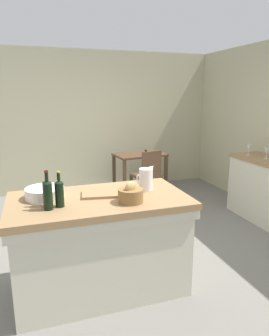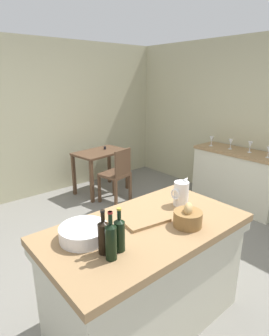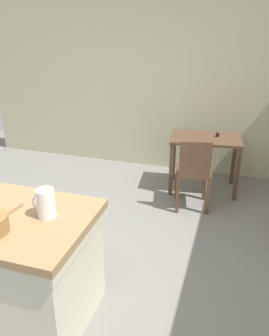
{
  "view_description": "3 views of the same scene",
  "coord_description": "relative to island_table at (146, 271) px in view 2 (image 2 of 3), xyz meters",
  "views": [
    {
      "loc": [
        -0.89,
        -3.25,
        1.8
      ],
      "look_at": [
        0.3,
        0.34,
        0.9
      ],
      "focal_mm": 32.81,
      "sensor_mm": 36.0,
      "label": 1
    },
    {
      "loc": [
        -1.65,
        -2.05,
        1.96
      ],
      "look_at": [
        0.38,
        0.35,
        0.95
      ],
      "focal_mm": 29.77,
      "sensor_mm": 36.0,
      "label": 2
    },
    {
      "loc": [
        1.33,
        -2.45,
        2.22
      ],
      "look_at": [
        0.4,
        0.54,
        0.84
      ],
      "focal_mm": 37.35,
      "sensor_mm": 36.0,
      "label": 3
    }
  ],
  "objects": [
    {
      "name": "wine_bottle_dark",
      "position": [
        -0.35,
        -0.13,
        0.54
      ],
      "size": [
        0.07,
        0.07,
        0.3
      ],
      "color": "black",
      "rests_on": "island_table"
    },
    {
      "name": "wooden_chair",
      "position": [
        1.24,
        2.05,
        0.02
      ],
      "size": [
        0.48,
        0.48,
        0.92
      ],
      "color": "#513826",
      "rests_on": "ground"
    },
    {
      "name": "wine_bottle_amber",
      "position": [
        -0.44,
        -0.09,
        0.54
      ],
      "size": [
        0.07,
        0.07,
        0.3
      ],
      "color": "black",
      "rests_on": "island_table"
    },
    {
      "name": "wine_glass_middle",
      "position": [
        2.62,
        0.91,
        0.53
      ],
      "size": [
        0.07,
        0.07,
        0.16
      ],
      "color": "white",
      "rests_on": "side_cabinet"
    },
    {
      "name": "wall_back",
      "position": [
        0.37,
        3.27,
        0.81
      ],
      "size": [
        5.32,
        0.12,
        2.6
      ],
      "primitive_type": "cube",
      "color": "#B7B28E",
      "rests_on": "ground"
    },
    {
      "name": "wash_bowl",
      "position": [
        -0.46,
        0.14,
        0.46
      ],
      "size": [
        0.34,
        0.34,
        0.1
      ],
      "primitive_type": "cylinder",
      "color": "white",
      "rests_on": "island_table"
    },
    {
      "name": "island_table",
      "position": [
        0.0,
        0.0,
        0.0
      ],
      "size": [
        1.59,
        0.87,
        0.9
      ],
      "color": "#99754C",
      "rests_on": "ground"
    },
    {
      "name": "cutting_board",
      "position": [
        0.03,
        0.06,
        0.43
      ],
      "size": [
        0.38,
        0.29,
        0.02
      ],
      "primitive_type": "cube",
      "rotation": [
        0.0,
        0.0,
        -0.16
      ],
      "color": "#99754C",
      "rests_on": "island_table"
    },
    {
      "name": "writing_desk",
      "position": [
        1.31,
        2.62,
        0.14
      ],
      "size": [
        0.96,
        0.67,
        0.8
      ],
      "color": "#513826",
      "rests_on": "ground"
    },
    {
      "name": "wall_right",
      "position": [
        2.97,
        0.67,
        0.81
      ],
      "size": [
        0.12,
        5.2,
        2.6
      ],
      "primitive_type": "cube",
      "color": "#B7B28E",
      "rests_on": "ground"
    },
    {
      "name": "wine_glass_right",
      "position": [
        2.57,
        1.24,
        0.53
      ],
      "size": [
        0.07,
        0.07,
        0.16
      ],
      "color": "white",
      "rests_on": "side_cabinet"
    },
    {
      "name": "wine_glass_left",
      "position": [
        2.65,
        0.61,
        0.53
      ],
      "size": [
        0.07,
        0.07,
        0.17
      ],
      "color": "white",
      "rests_on": "side_cabinet"
    },
    {
      "name": "ground_plane",
      "position": [
        0.37,
        0.67,
        -0.49
      ],
      "size": [
        6.76,
        6.76,
        0.0
      ],
      "primitive_type": "plane",
      "color": "slate"
    },
    {
      "name": "wine_glass_far_left",
      "position": [
        2.58,
        0.3,
        0.52
      ],
      "size": [
        0.07,
        0.07,
        0.15
      ],
      "color": "white",
      "rests_on": "side_cabinet"
    },
    {
      "name": "wine_bottle_green",
      "position": [
        -0.44,
        -0.17,
        0.55
      ],
      "size": [
        0.07,
        0.07,
        0.32
      ],
      "color": "black",
      "rests_on": "island_table"
    },
    {
      "name": "side_cabinet",
      "position": [
        2.63,
        0.76,
        -0.03
      ],
      "size": [
        0.52,
        1.37,
        0.91
      ],
      "color": "#99754C",
      "rests_on": "ground"
    },
    {
      "name": "pitcher",
      "position": [
        0.47,
        0.07,
        0.53
      ],
      "size": [
        0.17,
        0.13,
        0.25
      ],
      "color": "white",
      "rests_on": "island_table"
    },
    {
      "name": "bread_basket",
      "position": [
        0.23,
        -0.21,
        0.48
      ],
      "size": [
        0.22,
        0.22,
        0.19
      ],
      "color": "olive",
      "rests_on": "island_table"
    }
  ]
}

